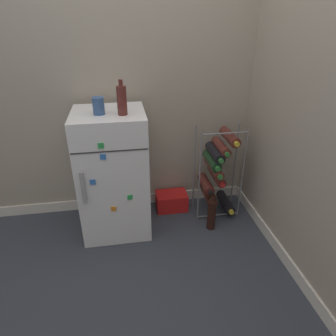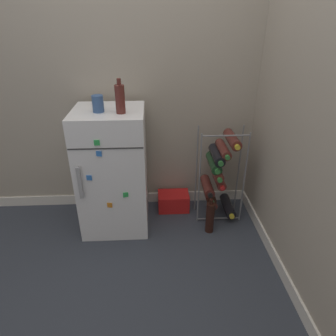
{
  "view_description": "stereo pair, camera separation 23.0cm",
  "coord_description": "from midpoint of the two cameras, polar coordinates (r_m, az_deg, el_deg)",
  "views": [
    {
      "loc": [
        -0.27,
        -1.61,
        1.53
      ],
      "look_at": [
        0.07,
        0.41,
        0.47
      ],
      "focal_mm": 32.0,
      "sensor_mm": 36.0,
      "label": 1
    },
    {
      "loc": [
        -0.04,
        -1.63,
        1.53
      ],
      "look_at": [
        0.07,
        0.41,
        0.47
      ],
      "focal_mm": 32.0,
      "sensor_mm": 36.0,
      "label": 2
    }
  ],
  "objects": [
    {
      "name": "ground_plane",
      "position": [
        2.24,
        1.79,
        -15.92
      ],
      "size": [
        14.0,
        14.0,
        0.0
      ],
      "primitive_type": "plane",
      "color": "#333842"
    },
    {
      "name": "wall_back",
      "position": [
        2.35,
        0.77,
        20.16
      ],
      "size": [
        6.57,
        0.07,
        2.5
      ],
      "color": "#9E9384",
      "rests_on": "ground_plane"
    },
    {
      "name": "mini_fridge",
      "position": [
        2.27,
        -7.55,
        -0.68
      ],
      "size": [
        0.5,
        0.49,
        0.95
      ],
      "color": "white",
      "rests_on": "ground_plane"
    },
    {
      "name": "wine_rack",
      "position": [
        2.43,
        12.09,
        -1.3
      ],
      "size": [
        0.36,
        0.33,
        0.77
      ],
      "color": "slate",
      "rests_on": "ground_plane"
    },
    {
      "name": "soda_box",
      "position": [
        2.63,
        3.56,
        -6.39
      ],
      "size": [
        0.26,
        0.18,
        0.15
      ],
      "color": "red",
      "rests_on": "ground_plane"
    },
    {
      "name": "fridge_top_cup",
      "position": [
        2.04,
        -10.03,
        11.91
      ],
      "size": [
        0.07,
        0.07,
        0.11
      ],
      "color": "#335184",
      "rests_on": "mini_fridge"
    },
    {
      "name": "fridge_top_bottle",
      "position": [
        1.98,
        -5.79,
        12.96
      ],
      "size": [
        0.06,
        0.06,
        0.22
      ],
      "color": "#56231E",
      "rests_on": "mini_fridge"
    },
    {
      "name": "loose_bottle_floor",
      "position": [
        2.38,
        10.8,
        -9.28
      ],
      "size": [
        0.07,
        0.07,
        0.3
      ],
      "color": "black",
      "rests_on": "ground_plane"
    }
  ]
}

